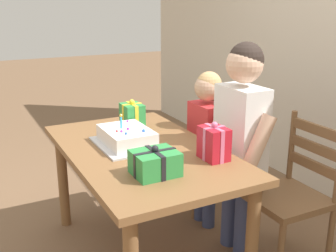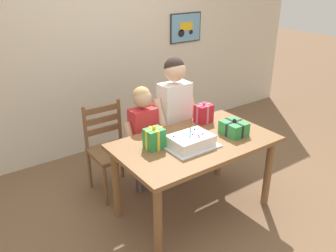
{
  "view_description": "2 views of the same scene",
  "coord_description": "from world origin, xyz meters",
  "px_view_note": "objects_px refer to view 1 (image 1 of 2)",
  "views": [
    {
      "loc": [
        2.11,
        -0.92,
        1.58
      ],
      "look_at": [
        -0.05,
        0.2,
        0.84
      ],
      "focal_mm": 44.16,
      "sensor_mm": 36.0,
      "label": 1
    },
    {
      "loc": [
        -1.82,
        -2.15,
        2.14
      ],
      "look_at": [
        -0.18,
        0.17,
        0.87
      ],
      "focal_mm": 37.76,
      "sensor_mm": 36.0,
      "label": 2
    }
  ],
  "objects_px": {
    "gift_box_red_large": "(132,117)",
    "gift_box_beside_cake": "(214,143)",
    "dining_table": "(142,164)",
    "chair_right": "(292,194)",
    "chair_left": "(208,148)",
    "child_older": "(241,130)",
    "child_younger": "(206,135)",
    "gift_box_corner_small": "(155,163)",
    "birthday_cake": "(127,137)"
  },
  "relations": [
    {
      "from": "gift_box_red_large",
      "to": "child_younger",
      "type": "height_order",
      "value": "child_younger"
    },
    {
      "from": "chair_right",
      "to": "child_older",
      "type": "distance_m",
      "value": 0.49
    },
    {
      "from": "gift_box_red_large",
      "to": "chair_left",
      "type": "relative_size",
      "value": 0.23
    },
    {
      "from": "dining_table",
      "to": "chair_right",
      "type": "relative_size",
      "value": 1.55
    },
    {
      "from": "gift_box_beside_cake",
      "to": "chair_left",
      "type": "bearing_deg",
      "value": 148.52
    },
    {
      "from": "child_older",
      "to": "chair_left",
      "type": "bearing_deg",
      "value": 163.14
    },
    {
      "from": "gift_box_red_large",
      "to": "gift_box_beside_cake",
      "type": "bearing_deg",
      "value": 14.74
    },
    {
      "from": "gift_box_corner_small",
      "to": "child_younger",
      "type": "height_order",
      "value": "child_younger"
    },
    {
      "from": "gift_box_beside_cake",
      "to": "chair_left",
      "type": "xyz_separation_m",
      "value": [
        -0.8,
        0.49,
        -0.36
      ]
    },
    {
      "from": "birthday_cake",
      "to": "child_older",
      "type": "height_order",
      "value": "child_older"
    },
    {
      "from": "gift_box_beside_cake",
      "to": "chair_right",
      "type": "height_order",
      "value": "gift_box_beside_cake"
    },
    {
      "from": "gift_box_red_large",
      "to": "gift_box_beside_cake",
      "type": "distance_m",
      "value": 0.73
    },
    {
      "from": "gift_box_red_large",
      "to": "gift_box_beside_cake",
      "type": "xyz_separation_m",
      "value": [
        0.71,
        0.19,
        0.0
      ]
    },
    {
      "from": "child_younger",
      "to": "chair_right",
      "type": "bearing_deg",
      "value": 16.92
    },
    {
      "from": "child_younger",
      "to": "gift_box_corner_small",
      "type": "bearing_deg",
      "value": -49.69
    },
    {
      "from": "gift_box_corner_small",
      "to": "chair_right",
      "type": "height_order",
      "value": "chair_right"
    },
    {
      "from": "gift_box_corner_small",
      "to": "chair_right",
      "type": "relative_size",
      "value": 0.25
    },
    {
      "from": "dining_table",
      "to": "chair_left",
      "type": "height_order",
      "value": "chair_left"
    },
    {
      "from": "dining_table",
      "to": "chair_right",
      "type": "xyz_separation_m",
      "value": [
        0.46,
        0.77,
        -0.17
      ]
    },
    {
      "from": "gift_box_corner_small",
      "to": "child_older",
      "type": "bearing_deg",
      "value": 105.47
    },
    {
      "from": "birthday_cake",
      "to": "gift_box_corner_small",
      "type": "distance_m",
      "value": 0.48
    },
    {
      "from": "child_older",
      "to": "dining_table",
      "type": "bearing_deg",
      "value": -108.68
    },
    {
      "from": "dining_table",
      "to": "gift_box_corner_small",
      "type": "bearing_deg",
      "value": -14.07
    },
    {
      "from": "birthday_cake",
      "to": "gift_box_red_large",
      "type": "bearing_deg",
      "value": 150.78
    },
    {
      "from": "child_older",
      "to": "gift_box_corner_small",
      "type": "bearing_deg",
      "value": -74.53
    },
    {
      "from": "chair_left",
      "to": "child_younger",
      "type": "relative_size",
      "value": 0.82
    },
    {
      "from": "chair_right",
      "to": "child_younger",
      "type": "xyz_separation_m",
      "value": [
        -0.65,
        -0.2,
        0.22
      ]
    },
    {
      "from": "gift_box_corner_small",
      "to": "chair_left",
      "type": "distance_m",
      "value": 1.25
    },
    {
      "from": "birthday_cake",
      "to": "chair_right",
      "type": "bearing_deg",
      "value": 55.82
    },
    {
      "from": "gift_box_red_large",
      "to": "child_younger",
      "type": "xyz_separation_m",
      "value": [
        0.18,
        0.48,
        -0.15
      ]
    },
    {
      "from": "gift_box_beside_cake",
      "to": "chair_left",
      "type": "relative_size",
      "value": 0.24
    },
    {
      "from": "dining_table",
      "to": "child_older",
      "type": "relative_size",
      "value": 1.06
    },
    {
      "from": "dining_table",
      "to": "gift_box_beside_cake",
      "type": "relative_size",
      "value": 6.59
    },
    {
      "from": "gift_box_red_large",
      "to": "chair_left",
      "type": "xyz_separation_m",
      "value": [
        -0.09,
        0.67,
        -0.36
      ]
    },
    {
      "from": "gift_box_beside_cake",
      "to": "child_older",
      "type": "bearing_deg",
      "value": 116.14
    },
    {
      "from": "dining_table",
      "to": "child_younger",
      "type": "height_order",
      "value": "child_younger"
    },
    {
      "from": "chair_left",
      "to": "child_older",
      "type": "relative_size",
      "value": 0.68
    },
    {
      "from": "gift_box_beside_cake",
      "to": "gift_box_corner_small",
      "type": "relative_size",
      "value": 0.96
    },
    {
      "from": "chair_left",
      "to": "chair_right",
      "type": "xyz_separation_m",
      "value": [
        0.92,
        -0.0,
        0.0
      ]
    },
    {
      "from": "birthday_cake",
      "to": "gift_box_red_large",
      "type": "distance_m",
      "value": 0.31
    },
    {
      "from": "birthday_cake",
      "to": "child_older",
      "type": "xyz_separation_m",
      "value": [
        0.29,
        0.63,
        0.04
      ]
    },
    {
      "from": "gift_box_red_large",
      "to": "gift_box_beside_cake",
      "type": "height_order",
      "value": "gift_box_beside_cake"
    },
    {
      "from": "dining_table",
      "to": "gift_box_beside_cake",
      "type": "xyz_separation_m",
      "value": [
        0.34,
        0.28,
        0.19
      ]
    },
    {
      "from": "gift_box_beside_cake",
      "to": "child_younger",
      "type": "height_order",
      "value": "child_younger"
    },
    {
      "from": "child_older",
      "to": "child_younger",
      "type": "distance_m",
      "value": 0.41
    },
    {
      "from": "gift_box_red_large",
      "to": "child_younger",
      "type": "distance_m",
      "value": 0.53
    },
    {
      "from": "gift_box_corner_small",
      "to": "child_older",
      "type": "height_order",
      "value": "child_older"
    },
    {
      "from": "gift_box_corner_small",
      "to": "child_younger",
      "type": "distance_m",
      "value": 0.88
    },
    {
      "from": "gift_box_corner_small",
      "to": "chair_left",
      "type": "height_order",
      "value": "chair_left"
    },
    {
      "from": "chair_right",
      "to": "gift_box_corner_small",
      "type": "bearing_deg",
      "value": -95.59
    }
  ]
}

